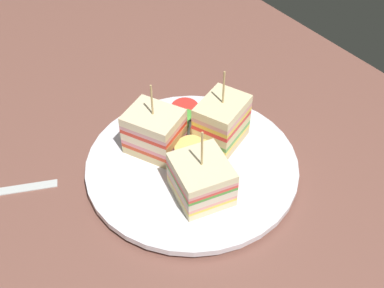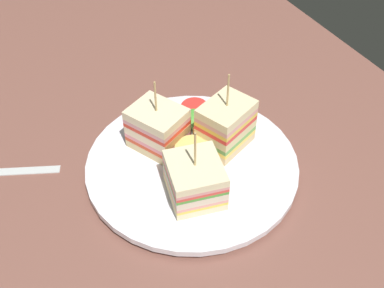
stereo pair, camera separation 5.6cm
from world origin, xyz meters
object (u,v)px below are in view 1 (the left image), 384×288
chip_pile (190,158)px  sandwich_wedge_0 (221,123)px  sandwich_wedge_1 (155,132)px  sandwich_wedge_2 (201,179)px  plate (192,165)px

chip_pile → sandwich_wedge_0: bearing=-75.8°
sandwich_wedge_1 → sandwich_wedge_2: sandwich_wedge_1 is taller
plate → sandwich_wedge_0: size_ratio=2.43×
sandwich_wedge_1 → sandwich_wedge_2: bearing=-25.4°
sandwich_wedge_0 → chip_pile: 6.17cm
sandwich_wedge_0 → chip_pile: (-1.45, 5.70, -1.87)cm
sandwich_wedge_1 → sandwich_wedge_2: size_ratio=1.03×
sandwich_wedge_2 → chip_pile: (4.31, -1.48, -1.16)cm
sandwich_wedge_0 → chip_pile: bearing=-9.5°
sandwich_wedge_1 → chip_pile: sandwich_wedge_1 is taller
plate → sandwich_wedge_1: (4.60, 2.45, 3.42)cm
plate → sandwich_wedge_1: size_ratio=2.66×
plate → chip_pile: chip_pile is taller
sandwich_wedge_2 → plate: bearing=-12.1°
sandwich_wedge_0 → sandwich_wedge_2: size_ratio=1.12×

